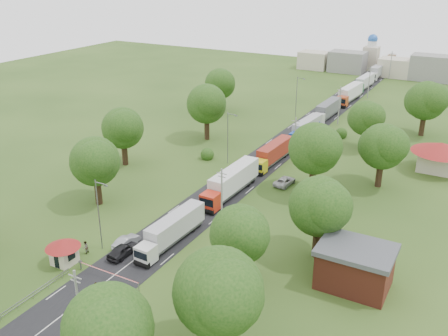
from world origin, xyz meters
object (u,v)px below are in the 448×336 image
Objects in this scene: guard_booth at (63,249)px; info_sign at (317,128)px; car_lane_front at (123,250)px; car_lane_mid at (126,242)px; pedestrian_near at (96,290)px; boom_barrier at (100,270)px; truck_0 at (172,230)px.

info_sign is at bearing 78.32° from guard_booth.
car_lane_mid is at bearing -61.19° from car_lane_front.
boom_barrier is at bearing 109.23° from pedestrian_near.
info_sign is 0.95× the size of car_lane_mid.
pedestrian_near is (4.02, -10.25, 0.20)m from car_lane_mid.
car_lane_front is at bearing 43.43° from guard_booth.
boom_barrier is 0.68× the size of truck_0.
info_sign is at bearing 86.12° from truck_0.
car_lane_mid is 11.02m from pedestrian_near.
guard_booth is 61.27m from info_sign.
truck_0 is at bearing 73.33° from boom_barrier.
truck_0 reaches higher than pedestrian_near.
truck_0 is (-3.35, -49.27, -1.02)m from info_sign.
truck_0 is 2.81× the size of car_lane_front.
boom_barrier is at bearing 105.39° from car_lane_mid.
info_sign is 0.30× the size of truck_0.
car_lane_mid is (-1.64, 7.00, -0.18)m from boom_barrier.
guard_booth is 1.07× the size of info_sign.
guard_booth is at bearing 141.47° from pedestrian_near.
truck_0 reaches higher than car_lane_front.
info_sign is 2.24× the size of pedestrian_near.
guard_booth is at bearing 43.80° from car_lane_front.
car_lane_mid is at bearing -98.79° from info_sign.
car_lane_front is 2.62× the size of pedestrian_near.
car_lane_front is (-3.77, -5.73, -1.16)m from truck_0.
truck_0 is 6.25m from car_lane_mid.
pedestrian_near is at bearing -93.41° from truck_0.
car_lane_mid is at bearing -142.49° from truck_0.
info_sign reaches higher than boom_barrier.
guard_booth is 7.40m from car_lane_front.
guard_booth reaches higher than pedestrian_near.
info_sign reaches higher than car_lane_mid.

